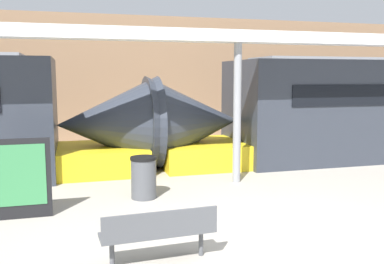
{
  "coord_description": "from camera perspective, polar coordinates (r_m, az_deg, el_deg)",
  "views": [
    {
      "loc": [
        -2.78,
        -5.5,
        2.64
      ],
      "look_at": [
        -0.25,
        3.56,
        1.4
      ],
      "focal_mm": 40.0,
      "sensor_mm": 36.0,
      "label": 1
    }
  ],
  "objects": [
    {
      "name": "station_wall",
      "position": [
        17.38,
        -6.44,
        7.0
      ],
      "size": [
        56.0,
        0.2,
        5.0
      ],
      "primitive_type": "cube",
      "color": "#937051",
      "rests_on": "ground_plane"
    },
    {
      "name": "poster_board",
      "position": [
        8.54,
        -22.24,
        -5.78
      ],
      "size": [
        1.18,
        0.07,
        1.5
      ],
      "color": "black",
      "rests_on": "ground_plane"
    },
    {
      "name": "canopy_beam",
      "position": [
        10.57,
        6.18,
        12.53
      ],
      "size": [
        28.0,
        0.6,
        0.28
      ],
      "primitive_type": "cube",
      "color": "silver",
      "rests_on": "support_column_near"
    },
    {
      "name": "support_column_near",
      "position": [
        10.57,
        6.04,
        2.45
      ],
      "size": [
        0.19,
        0.19,
        3.43
      ],
      "primitive_type": "cylinder",
      "color": "gray",
      "rests_on": "ground_plane"
    },
    {
      "name": "trash_bin",
      "position": [
        9.35,
        -6.46,
        -6.04
      ],
      "size": [
        0.57,
        0.57,
        0.91
      ],
      "color": "#4C4F54",
      "rests_on": "ground_plane"
    },
    {
      "name": "bench_near",
      "position": [
        6.16,
        -4.41,
        -12.94
      ],
      "size": [
        1.66,
        0.53,
        0.8
      ],
      "rotation": [
        0.0,
        0.0,
        0.05
      ],
      "color": "#4C4F54",
      "rests_on": "ground_plane"
    },
    {
      "name": "ground_plane",
      "position": [
        6.71,
        10.7,
        -15.8
      ],
      "size": [
        60.0,
        60.0,
        0.0
      ],
      "primitive_type": "plane",
      "color": "#A8A093"
    }
  ]
}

